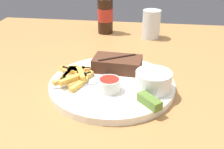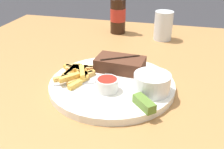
{
  "view_description": "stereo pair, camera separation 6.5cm",
  "coord_description": "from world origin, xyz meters",
  "px_view_note": "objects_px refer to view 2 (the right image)",
  "views": [
    {
      "loc": [
        0.08,
        -0.57,
        1.1
      ],
      "look_at": [
        0.0,
        0.0,
        0.8
      ],
      "focal_mm": 42.0,
      "sensor_mm": 36.0,
      "label": 1
    },
    {
      "loc": [
        0.14,
        -0.56,
        1.1
      ],
      "look_at": [
        0.0,
        0.0,
        0.8
      ],
      "focal_mm": 42.0,
      "sensor_mm": 36.0,
      "label": 2
    }
  ],
  "objects_px": {
    "dipping_sauce_cup": "(108,84)",
    "beer_bottle": "(118,14)",
    "dinner_plate": "(112,85)",
    "pickle_spear": "(144,103)",
    "coleslaw_cup": "(152,82)",
    "steak_portion": "(120,64)",
    "drinking_glass": "(163,26)",
    "fork_utensil": "(79,83)",
    "knife_utensil": "(109,73)"
  },
  "relations": [
    {
      "from": "dinner_plate",
      "to": "pickle_spear",
      "type": "relative_size",
      "value": 5.37
    },
    {
      "from": "steak_portion",
      "to": "fork_utensil",
      "type": "distance_m",
      "value": 0.13
    },
    {
      "from": "dinner_plate",
      "to": "knife_utensil",
      "type": "relative_size",
      "value": 1.94
    },
    {
      "from": "pickle_spear",
      "to": "dinner_plate",
      "type": "bearing_deg",
      "value": 135.23
    },
    {
      "from": "coleslaw_cup",
      "to": "beer_bottle",
      "type": "xyz_separation_m",
      "value": [
        -0.19,
        0.46,
        0.03
      ]
    },
    {
      "from": "fork_utensil",
      "to": "knife_utensil",
      "type": "bearing_deg",
      "value": 27.66
    },
    {
      "from": "pickle_spear",
      "to": "steak_portion",
      "type": "bearing_deg",
      "value": 118.65
    },
    {
      "from": "steak_portion",
      "to": "fork_utensil",
      "type": "xyz_separation_m",
      "value": [
        -0.08,
        -0.1,
        -0.02
      ]
    },
    {
      "from": "pickle_spear",
      "to": "fork_utensil",
      "type": "relative_size",
      "value": 0.46
    },
    {
      "from": "pickle_spear",
      "to": "knife_utensil",
      "type": "relative_size",
      "value": 0.36
    },
    {
      "from": "coleslaw_cup",
      "to": "drinking_glass",
      "type": "height_order",
      "value": "drinking_glass"
    },
    {
      "from": "beer_bottle",
      "to": "coleslaw_cup",
      "type": "bearing_deg",
      "value": -67.65
    },
    {
      "from": "dipping_sauce_cup",
      "to": "drinking_glass",
      "type": "height_order",
      "value": "drinking_glass"
    },
    {
      "from": "dinner_plate",
      "to": "drinking_glass",
      "type": "height_order",
      "value": "drinking_glass"
    },
    {
      "from": "pickle_spear",
      "to": "drinking_glass",
      "type": "xyz_separation_m",
      "value": [
        -0.0,
        0.49,
        0.02
      ]
    },
    {
      "from": "dipping_sauce_cup",
      "to": "beer_bottle",
      "type": "distance_m",
      "value": 0.49
    },
    {
      "from": "dipping_sauce_cup",
      "to": "drinking_glass",
      "type": "bearing_deg",
      "value": 78.21
    },
    {
      "from": "coleslaw_cup",
      "to": "pickle_spear",
      "type": "height_order",
      "value": "coleslaw_cup"
    },
    {
      "from": "coleslaw_cup",
      "to": "fork_utensil",
      "type": "relative_size",
      "value": 0.67
    },
    {
      "from": "dinner_plate",
      "to": "beer_bottle",
      "type": "height_order",
      "value": "beer_bottle"
    },
    {
      "from": "drinking_glass",
      "to": "coleslaw_cup",
      "type": "bearing_deg",
      "value": -88.9
    },
    {
      "from": "knife_utensil",
      "to": "coleslaw_cup",
      "type": "bearing_deg",
      "value": -134.43
    },
    {
      "from": "coleslaw_cup",
      "to": "drinking_glass",
      "type": "distance_m",
      "value": 0.42
    },
    {
      "from": "coleslaw_cup",
      "to": "knife_utensil",
      "type": "bearing_deg",
      "value": 152.8
    },
    {
      "from": "steak_portion",
      "to": "pickle_spear",
      "type": "bearing_deg",
      "value": -61.35
    },
    {
      "from": "dipping_sauce_cup",
      "to": "knife_utensil",
      "type": "distance_m",
      "value": 0.09
    },
    {
      "from": "pickle_spear",
      "to": "fork_utensil",
      "type": "height_order",
      "value": "pickle_spear"
    },
    {
      "from": "coleslaw_cup",
      "to": "pickle_spear",
      "type": "bearing_deg",
      "value": -96.38
    },
    {
      "from": "dinner_plate",
      "to": "pickle_spear",
      "type": "xyz_separation_m",
      "value": [
        0.09,
        -0.09,
        0.02
      ]
    },
    {
      "from": "dinner_plate",
      "to": "pickle_spear",
      "type": "bearing_deg",
      "value": -44.77
    },
    {
      "from": "steak_portion",
      "to": "dipping_sauce_cup",
      "type": "xyz_separation_m",
      "value": [
        -0.0,
        -0.11,
        -0.0
      ]
    },
    {
      "from": "steak_portion",
      "to": "dipping_sauce_cup",
      "type": "bearing_deg",
      "value": -92.14
    },
    {
      "from": "steak_portion",
      "to": "dipping_sauce_cup",
      "type": "distance_m",
      "value": 0.11
    },
    {
      "from": "drinking_glass",
      "to": "beer_bottle",
      "type": "bearing_deg",
      "value": 168.61
    },
    {
      "from": "coleslaw_cup",
      "to": "knife_utensil",
      "type": "distance_m",
      "value": 0.14
    },
    {
      "from": "fork_utensil",
      "to": "dinner_plate",
      "type": "bearing_deg",
      "value": 0.0
    },
    {
      "from": "coleslaw_cup",
      "to": "beer_bottle",
      "type": "height_order",
      "value": "beer_bottle"
    },
    {
      "from": "dinner_plate",
      "to": "dipping_sauce_cup",
      "type": "height_order",
      "value": "dipping_sauce_cup"
    },
    {
      "from": "knife_utensil",
      "to": "dipping_sauce_cup",
      "type": "bearing_deg",
      "value": 175.97
    },
    {
      "from": "dinner_plate",
      "to": "dipping_sauce_cup",
      "type": "xyz_separation_m",
      "value": [
        0.0,
        -0.05,
        0.03
      ]
    },
    {
      "from": "knife_utensil",
      "to": "beer_bottle",
      "type": "bearing_deg",
      "value": -7.42
    },
    {
      "from": "steak_portion",
      "to": "beer_bottle",
      "type": "distance_m",
      "value": 0.38
    },
    {
      "from": "dipping_sauce_cup",
      "to": "dinner_plate",
      "type": "bearing_deg",
      "value": 91.14
    },
    {
      "from": "dinner_plate",
      "to": "beer_bottle",
      "type": "bearing_deg",
      "value": 101.33
    },
    {
      "from": "dinner_plate",
      "to": "beer_bottle",
      "type": "distance_m",
      "value": 0.45
    },
    {
      "from": "fork_utensil",
      "to": "knife_utensil",
      "type": "relative_size",
      "value": 0.79
    },
    {
      "from": "pickle_spear",
      "to": "knife_utensil",
      "type": "height_order",
      "value": "pickle_spear"
    },
    {
      "from": "drinking_glass",
      "to": "dinner_plate",
      "type": "bearing_deg",
      "value": -103.2
    },
    {
      "from": "coleslaw_cup",
      "to": "beer_bottle",
      "type": "relative_size",
      "value": 0.4
    },
    {
      "from": "coleslaw_cup",
      "to": "dipping_sauce_cup",
      "type": "relative_size",
      "value": 1.64
    }
  ]
}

